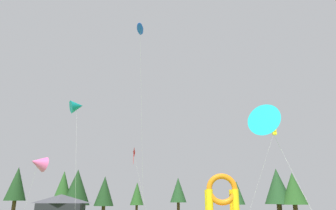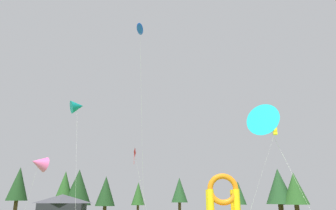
{
  "view_description": "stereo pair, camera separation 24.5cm",
  "coord_description": "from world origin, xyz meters",
  "px_view_note": "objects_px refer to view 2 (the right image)",
  "views": [
    {
      "loc": [
        1.46,
        -27.11,
        2.6
      ],
      "look_at": [
        0.0,
        6.72,
        12.9
      ],
      "focal_mm": 33.79,
      "sensor_mm": 36.0,
      "label": 1
    },
    {
      "loc": [
        1.71,
        -27.1,
        2.6
      ],
      "look_at": [
        0.0,
        6.72,
        12.9
      ],
      "focal_mm": 33.79,
      "sensor_mm": 36.0,
      "label": 2
    }
  ],
  "objects_px": {
    "kite_cyan_delta": "(268,126)",
    "kite_red_diamond": "(134,153)",
    "kite_yellow_box": "(275,132)",
    "inflatable_orange_dome": "(223,201)",
    "festival_tent": "(62,205)",
    "kite_pink_delta": "(39,163)",
    "kite_blue_parafoil": "(140,30)",
    "kite_teal_delta": "(77,107)"
  },
  "relations": [
    {
      "from": "kite_yellow_box",
      "to": "festival_tent",
      "type": "xyz_separation_m",
      "value": [
        -33.81,
        11.94,
        -9.99
      ]
    },
    {
      "from": "kite_cyan_delta",
      "to": "kite_red_diamond",
      "type": "distance_m",
      "value": 27.78
    },
    {
      "from": "kite_red_diamond",
      "to": "inflatable_orange_dome",
      "type": "distance_m",
      "value": 17.42
    },
    {
      "from": "kite_cyan_delta",
      "to": "kite_blue_parafoil",
      "type": "relative_size",
      "value": 0.43
    },
    {
      "from": "kite_teal_delta",
      "to": "kite_red_diamond",
      "type": "xyz_separation_m",
      "value": [
        5.99,
        8.91,
        -4.65
      ]
    },
    {
      "from": "kite_pink_delta",
      "to": "kite_cyan_delta",
      "type": "relative_size",
      "value": 0.88
    },
    {
      "from": "kite_yellow_box",
      "to": "kite_blue_parafoil",
      "type": "distance_m",
      "value": 23.5
    },
    {
      "from": "kite_yellow_box",
      "to": "kite_red_diamond",
      "type": "bearing_deg",
      "value": 172.47
    },
    {
      "from": "kite_blue_parafoil",
      "to": "inflatable_orange_dome",
      "type": "distance_m",
      "value": 31.99
    },
    {
      "from": "kite_pink_delta",
      "to": "festival_tent",
      "type": "relative_size",
      "value": 1.04
    },
    {
      "from": "kite_pink_delta",
      "to": "kite_teal_delta",
      "type": "xyz_separation_m",
      "value": [
        4.05,
        0.16,
        7.08
      ]
    },
    {
      "from": "kite_yellow_box",
      "to": "kite_pink_delta",
      "type": "bearing_deg",
      "value": -168.02
    },
    {
      "from": "kite_cyan_delta",
      "to": "kite_yellow_box",
      "type": "distance_m",
      "value": 22.94
    },
    {
      "from": "kite_cyan_delta",
      "to": "inflatable_orange_dome",
      "type": "distance_m",
      "value": 32.92
    },
    {
      "from": "kite_pink_delta",
      "to": "kite_teal_delta",
      "type": "relative_size",
      "value": 0.53
    },
    {
      "from": "kite_cyan_delta",
      "to": "festival_tent",
      "type": "xyz_separation_m",
      "value": [
        -27.12,
        33.5,
        -5.91
      ]
    },
    {
      "from": "inflatable_orange_dome",
      "to": "kite_pink_delta",
      "type": "bearing_deg",
      "value": -143.88
    },
    {
      "from": "kite_teal_delta",
      "to": "kite_blue_parafoil",
      "type": "bearing_deg",
      "value": -37.25
    },
    {
      "from": "kite_yellow_box",
      "to": "kite_red_diamond",
      "type": "xyz_separation_m",
      "value": [
        -20.17,
        2.67,
        -2.45
      ]
    },
    {
      "from": "kite_yellow_box",
      "to": "inflatable_orange_dome",
      "type": "height_order",
      "value": "kite_yellow_box"
    },
    {
      "from": "kite_teal_delta",
      "to": "kite_red_diamond",
      "type": "relative_size",
      "value": 1.51
    },
    {
      "from": "kite_yellow_box",
      "to": "festival_tent",
      "type": "bearing_deg",
      "value": 160.55
    },
    {
      "from": "kite_blue_parafoil",
      "to": "kite_red_diamond",
      "type": "relative_size",
      "value": 2.14
    },
    {
      "from": "kite_teal_delta",
      "to": "kite_red_diamond",
      "type": "height_order",
      "value": "kite_teal_delta"
    },
    {
      "from": "festival_tent",
      "to": "kite_pink_delta",
      "type": "bearing_deg",
      "value": -78.89
    },
    {
      "from": "kite_yellow_box",
      "to": "kite_teal_delta",
      "type": "height_order",
      "value": "kite_teal_delta"
    },
    {
      "from": "kite_cyan_delta",
      "to": "inflatable_orange_dome",
      "type": "height_order",
      "value": "kite_cyan_delta"
    },
    {
      "from": "inflatable_orange_dome",
      "to": "festival_tent",
      "type": "xyz_separation_m",
      "value": [
        -27.39,
        0.99,
        -0.78
      ]
    },
    {
      "from": "kite_cyan_delta",
      "to": "kite_blue_parafoil",
      "type": "xyz_separation_m",
      "value": [
        -10.75,
        8.69,
        13.15
      ]
    },
    {
      "from": "kite_blue_parafoil",
      "to": "kite_red_diamond",
      "type": "distance_m",
      "value": 19.53
    },
    {
      "from": "kite_pink_delta",
      "to": "kite_yellow_box",
      "type": "relative_size",
      "value": 0.65
    },
    {
      "from": "kite_cyan_delta",
      "to": "kite_red_diamond",
      "type": "relative_size",
      "value": 0.92
    },
    {
      "from": "kite_blue_parafoil",
      "to": "kite_red_diamond",
      "type": "height_order",
      "value": "kite_blue_parafoil"
    },
    {
      "from": "kite_red_diamond",
      "to": "kite_cyan_delta",
      "type": "bearing_deg",
      "value": -60.91
    },
    {
      "from": "kite_teal_delta",
      "to": "kite_yellow_box",
      "type": "bearing_deg",
      "value": 13.43
    },
    {
      "from": "kite_pink_delta",
      "to": "kite_red_diamond",
      "type": "relative_size",
      "value": 0.81
    },
    {
      "from": "kite_blue_parafoil",
      "to": "festival_tent",
      "type": "distance_m",
      "value": 35.31
    },
    {
      "from": "inflatable_orange_dome",
      "to": "festival_tent",
      "type": "distance_m",
      "value": 27.42
    },
    {
      "from": "kite_yellow_box",
      "to": "inflatable_orange_dome",
      "type": "relative_size",
      "value": 1.77
    },
    {
      "from": "festival_tent",
      "to": "kite_red_diamond",
      "type": "bearing_deg",
      "value": -34.21
    },
    {
      "from": "kite_yellow_box",
      "to": "kite_blue_parafoil",
      "type": "relative_size",
      "value": 0.58
    },
    {
      "from": "kite_yellow_box",
      "to": "kite_red_diamond",
      "type": "height_order",
      "value": "kite_yellow_box"
    }
  ]
}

